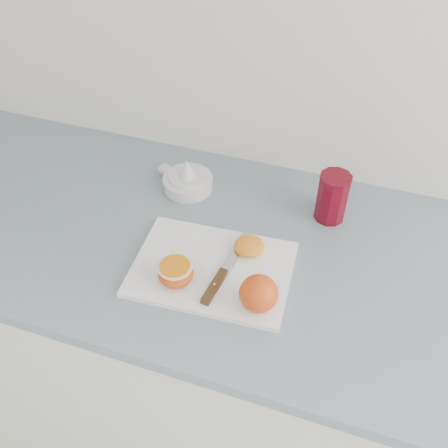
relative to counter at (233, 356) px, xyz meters
name	(u,v)px	position (x,y,z in m)	size (l,w,h in m)	color
counter	(233,356)	(0.00, 0.00, 0.00)	(2.32, 0.64, 0.89)	white
cutting_board	(212,269)	(-0.02, -0.09, 0.45)	(0.32, 0.23, 0.01)	white
whole_orange	(259,294)	(0.09, -0.15, 0.49)	(0.07, 0.07, 0.07)	#EA3E17
half_orange	(176,273)	(-0.08, -0.14, 0.48)	(0.07, 0.07, 0.04)	#EA3E17
squeezed_shell	(249,246)	(0.04, -0.02, 0.47)	(0.06, 0.06, 0.03)	orange
paring_knife	(218,280)	(0.00, -0.12, 0.46)	(0.04, 0.21, 0.01)	#4F351A
citrus_juicer	(187,180)	(-0.17, 0.15, 0.47)	(0.15, 0.12, 0.08)	white
red_tumbler	(332,199)	(0.18, 0.15, 0.50)	(0.07, 0.07, 0.12)	#640615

